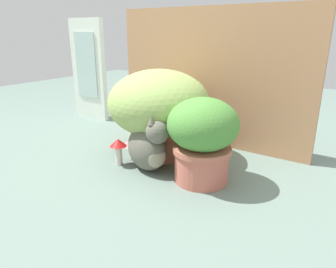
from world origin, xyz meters
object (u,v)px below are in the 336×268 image
Objects in this scene: mushroom_ornament_red at (118,146)px; cat at (149,147)px; mushroom_ornament_pink at (134,142)px; leafy_planter at (202,137)px; grass_planter at (159,107)px.

cat is at bearing 12.73° from mushroom_ornament_red.
mushroom_ornament_red is 1.18× the size of mushroom_ornament_pink.
mushroom_ornament_red is at bearing -90.18° from mushroom_ornament_pink.
mushroom_ornament_red is (-0.44, -0.08, -0.11)m from leafy_planter.
leafy_planter reaches higher than mushroom_ornament_red.
grass_planter is 1.53× the size of cat.
grass_planter is 0.30m from mushroom_ornament_red.
cat is (0.07, -0.18, -0.16)m from grass_planter.
cat is at bearing -170.88° from leafy_planter.
leafy_planter is at bearing -21.98° from grass_planter.
mushroom_ornament_red is at bearing -115.00° from grass_planter.
grass_planter reaches higher than mushroom_ornament_red.
mushroom_ornament_red is at bearing -167.27° from cat.
mushroom_ornament_red is (-0.17, -0.04, -0.02)m from cat.
grass_planter is at bearing 109.99° from cat.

